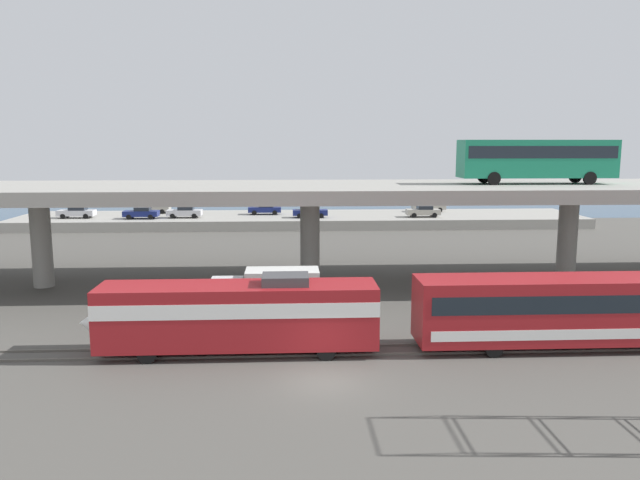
% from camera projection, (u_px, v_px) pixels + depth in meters
% --- Properties ---
extents(ground_plane, '(260.00, 260.00, 0.00)m').
position_uv_depth(ground_plane, '(325.00, 380.00, 28.77)').
color(ground_plane, '#4C4944').
extents(rail_strip_near, '(110.00, 0.12, 0.12)m').
position_uv_depth(rail_strip_near, '(321.00, 355.00, 32.00)').
color(rail_strip_near, '#59544C').
rests_on(rail_strip_near, ground_plane).
extents(rail_strip_far, '(110.00, 0.12, 0.12)m').
position_uv_depth(rail_strip_far, '(320.00, 346.00, 33.41)').
color(rail_strip_far, '#59544C').
rests_on(rail_strip_far, ground_plane).
extents(train_locomotive, '(15.35, 3.04, 4.18)m').
position_uv_depth(train_locomotive, '(225.00, 313.00, 32.13)').
color(train_locomotive, maroon).
rests_on(train_locomotive, ground_plane).
extents(train_coach_lead, '(21.56, 3.04, 3.86)m').
position_uv_depth(train_coach_lead, '(616.00, 308.00, 33.17)').
color(train_coach_lead, maroon).
rests_on(train_coach_lead, ground_plane).
extents(highway_overpass, '(96.00, 12.75, 7.72)m').
position_uv_depth(highway_overpass, '(310.00, 194.00, 47.40)').
color(highway_overpass, gray).
rests_on(highway_overpass, ground_plane).
extents(transit_bus_on_overpass, '(12.00, 2.68, 3.40)m').
position_uv_depth(transit_bus_on_overpass, '(537.00, 157.00, 48.01)').
color(transit_bus_on_overpass, '#197A56').
rests_on(transit_bus_on_overpass, highway_overpass).
extents(service_truck_west, '(6.80, 2.46, 3.04)m').
position_uv_depth(service_truck_west, '(268.00, 292.00, 38.99)').
color(service_truck_west, silver).
rests_on(service_truck_west, ground_plane).
extents(pier_parking_lot, '(74.38, 12.94, 1.27)m').
position_uv_depth(pier_parking_lot, '(301.00, 220.00, 82.92)').
color(pier_parking_lot, gray).
rests_on(pier_parking_lot, ground_plane).
extents(parked_car_0, '(4.63, 1.92, 1.50)m').
position_uv_depth(parked_car_0, '(77.00, 212.00, 79.40)').
color(parked_car_0, '#B7B7BC').
rests_on(parked_car_0, pier_parking_lot).
extents(parked_car_1, '(4.34, 1.98, 1.50)m').
position_uv_depth(parked_car_1, '(141.00, 213.00, 78.69)').
color(parked_car_1, navy).
rests_on(parked_car_1, pier_parking_lot).
extents(parked_car_2, '(4.48, 1.82, 1.50)m').
position_uv_depth(parked_car_2, '(310.00, 212.00, 79.89)').
color(parked_car_2, navy).
rests_on(parked_car_2, pier_parking_lot).
extents(parked_car_3, '(4.30, 1.97, 1.50)m').
position_uv_depth(parked_car_3, '(423.00, 211.00, 80.50)').
color(parked_car_3, '#9E998C').
rests_on(parked_car_3, pier_parking_lot).
extents(parked_car_4, '(4.38, 1.93, 1.50)m').
position_uv_depth(parked_car_4, '(265.00, 209.00, 83.39)').
color(parked_car_4, navy).
rests_on(parked_car_4, pier_parking_lot).
extents(parked_car_5, '(4.60, 1.88, 1.50)m').
position_uv_depth(parked_car_5, '(429.00, 206.00, 86.72)').
color(parked_car_5, '#9E998C').
rests_on(parked_car_5, pier_parking_lot).
extents(parked_car_6, '(4.41, 1.97, 1.50)m').
position_uv_depth(parked_car_6, '(185.00, 212.00, 79.71)').
color(parked_car_6, '#B7B7BC').
rests_on(parked_car_6, pier_parking_lot).
extents(parked_car_7, '(4.69, 1.97, 1.50)m').
position_uv_depth(parked_car_7, '(152.00, 208.00, 84.75)').
color(parked_car_7, '#9E998C').
rests_on(parked_car_7, pier_parking_lot).
extents(harbor_water, '(140.00, 36.00, 0.01)m').
position_uv_depth(harbor_water, '(298.00, 207.00, 105.71)').
color(harbor_water, navy).
rests_on(harbor_water, ground_plane).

